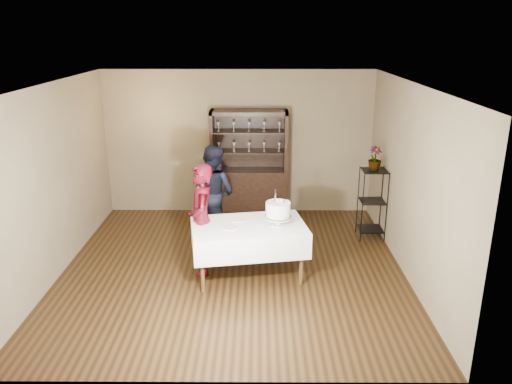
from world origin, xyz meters
TOP-DOWN VIEW (x-y plane):
  - floor at (0.00, 0.00)m, footprint 5.00×5.00m
  - ceiling at (0.00, 0.00)m, footprint 5.00×5.00m
  - back_wall at (0.00, 2.50)m, footprint 5.00×0.02m
  - wall_left at (-2.50, 0.00)m, footprint 0.02×5.00m
  - wall_right at (2.50, 0.00)m, footprint 0.02×5.00m
  - china_hutch at (0.20, 2.25)m, footprint 1.40×0.48m
  - plant_etagere at (2.28, 1.20)m, footprint 0.42×0.42m
  - cake_table at (0.24, -0.21)m, footprint 1.72×1.22m
  - woman at (-0.43, -0.09)m, footprint 0.48×0.65m
  - man at (-0.38, 1.19)m, footprint 0.99×0.95m
  - cake at (0.65, -0.23)m, footprint 0.45×0.45m
  - plate_near at (-0.02, -0.34)m, footprint 0.27×0.27m
  - plate_far at (0.09, -0.06)m, footprint 0.20×0.20m
  - potted_plant at (2.27, 1.21)m, footprint 0.28×0.28m

SIDE VIEW (x-z plane):
  - floor at x=0.00m, z-range 0.00..0.00m
  - cake_table at x=0.24m, z-range 0.21..1.00m
  - plant_etagere at x=2.28m, z-range 0.05..1.25m
  - china_hutch at x=0.20m, z-range -0.34..1.66m
  - plate_near at x=-0.02m, z-range 0.79..0.81m
  - plate_far at x=0.09m, z-range 0.79..0.81m
  - man at x=-0.38m, z-range 0.00..1.61m
  - woman at x=-0.43m, z-range 0.00..1.62m
  - cake at x=0.65m, z-range 0.74..1.27m
  - back_wall at x=0.00m, z-range 0.00..2.70m
  - wall_left at x=-2.50m, z-range 0.00..2.70m
  - wall_right at x=2.50m, z-range 0.00..2.70m
  - potted_plant at x=2.27m, z-range 1.19..1.58m
  - ceiling at x=0.00m, z-range 2.70..2.70m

